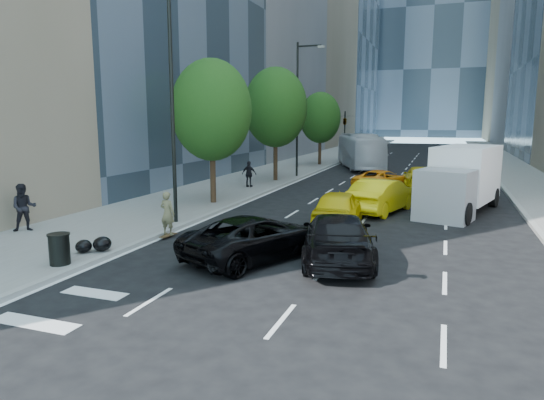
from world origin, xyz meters
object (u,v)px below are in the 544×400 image
at_px(skateboarder, 168,216).
at_px(box_truck, 461,179).
at_px(black_sedan_lincoln, 255,237).
at_px(city_bus, 360,151).
at_px(black_sedan_mercedes, 337,238).
at_px(trash_can, 59,250).

xyz_separation_m(skateboarder, box_truck, (10.69, 9.39, 0.78)).
distance_m(black_sedan_lincoln, city_bus, 31.08).
xyz_separation_m(black_sedan_mercedes, city_bus, (-4.40, 30.41, 0.79)).
height_order(black_sedan_lincoln, trash_can, black_sedan_lincoln).
relative_size(city_bus, box_truck, 1.60).
height_order(city_bus, trash_can, city_bus).
distance_m(skateboarder, black_sedan_lincoln, 4.48).
bearing_deg(trash_can, skateboarder, 77.55).
bearing_deg(black_sedan_lincoln, city_bus, -61.83).
distance_m(black_sedan_mercedes, trash_can, 8.61).
height_order(skateboarder, city_bus, city_bus).
bearing_deg(skateboarder, city_bus, -90.02).
height_order(black_sedan_mercedes, trash_can, black_sedan_mercedes).
bearing_deg(black_sedan_mercedes, trash_can, 10.74).
distance_m(black_sedan_mercedes, box_truck, 11.02).
relative_size(black_sedan_lincoln, box_truck, 0.73).
bearing_deg(city_bus, black_sedan_lincoln, -105.65).
xyz_separation_m(skateboarder, city_bus, (2.40, 29.52, 0.73)).
relative_size(skateboarder, city_bus, 0.15).
bearing_deg(city_bus, skateboarder, -113.66).
bearing_deg(box_truck, city_bus, 128.77).
distance_m(black_sedan_lincoln, box_truck, 12.69).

